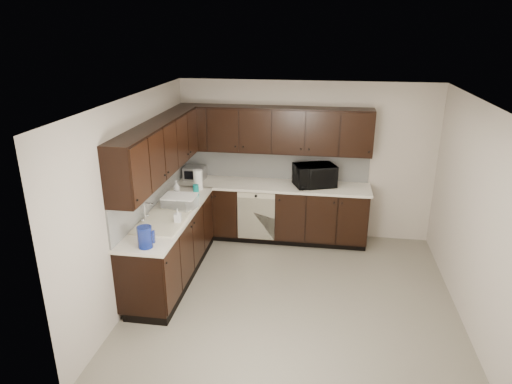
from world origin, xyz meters
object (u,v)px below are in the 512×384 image
sink (162,227)px  toaster_oven (195,173)px  blue_pitcher (145,237)px  microwave (314,175)px  storage_bin (180,202)px

sink → toaster_oven: size_ratio=2.47×
blue_pitcher → microwave: bearing=29.4°
sink → toaster_oven: bearing=92.3°
sink → storage_bin: 0.56m
storage_bin → microwave: bearing=33.8°
blue_pitcher → storage_bin: bearing=65.4°
microwave → toaster_oven: microwave is taller
sink → microwave: microwave is taller
microwave → storage_bin: bearing=-167.9°
microwave → toaster_oven: 1.91m
microwave → toaster_oven: bearing=157.5°
toaster_oven → storage_bin: bearing=-82.6°
sink → microwave: size_ratio=1.35×
toaster_oven → sink: bearing=-87.0°
toaster_oven → blue_pitcher: blue_pitcher is taller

